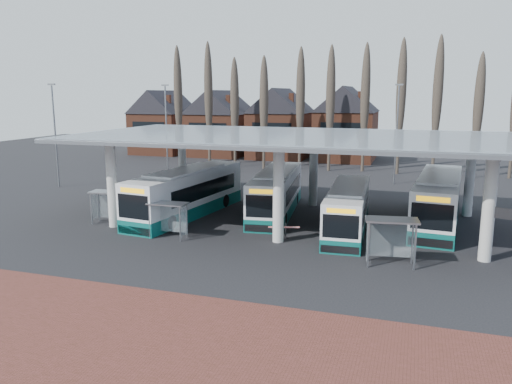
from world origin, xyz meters
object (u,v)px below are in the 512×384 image
(bus_0, at_px, (188,193))
(bus_1, at_px, (276,193))
(bus_2, at_px, (348,209))
(shelter_0, at_px, (109,200))
(bus_3, at_px, (438,201))
(shelter_2, at_px, (391,231))
(shelter_1, at_px, (169,212))

(bus_0, relative_size, bus_1, 1.06)
(bus_2, bearing_deg, bus_1, 147.27)
(bus_1, relative_size, shelter_0, 4.68)
(bus_1, relative_size, bus_2, 1.10)
(bus_3, xyz_separation_m, shelter_2, (-2.74, -10.13, 0.20))
(bus_0, bearing_deg, shelter_2, -17.42)
(shelter_1, bearing_deg, bus_3, 27.64)
(shelter_0, bearing_deg, bus_0, 36.94)
(bus_2, relative_size, shelter_2, 3.78)
(bus_3, relative_size, shelter_1, 5.18)
(bus_0, distance_m, shelter_1, 6.17)
(bus_0, xyz_separation_m, shelter_2, (15.50, -7.00, 0.20))
(shelter_0, xyz_separation_m, shelter_2, (19.80, -3.04, 0.18))
(bus_2, height_order, shelter_2, bus_2)
(bus_0, bearing_deg, bus_1, 30.62)
(shelter_0, distance_m, shelter_1, 6.17)
(bus_3, height_order, shelter_1, bus_3)
(bus_1, xyz_separation_m, shelter_0, (-10.63, -6.74, 0.12))
(bus_0, bearing_deg, bus_2, 3.95)
(bus_0, height_order, bus_1, bus_0)
(bus_0, bearing_deg, shelter_1, -68.78)
(shelter_1, relative_size, shelter_2, 0.85)
(bus_1, height_order, bus_2, bus_1)
(bus_0, relative_size, bus_2, 1.17)
(bus_0, relative_size, shelter_2, 4.43)
(bus_0, xyz_separation_m, bus_2, (12.34, -0.64, -0.24))
(bus_2, xyz_separation_m, shelter_2, (3.16, -6.37, 0.44))
(bus_2, height_order, shelter_0, bus_2)
(bus_1, xyz_separation_m, bus_3, (11.91, 0.35, 0.10))
(bus_3, bearing_deg, bus_2, -142.37)
(bus_1, height_order, shelter_1, bus_1)
(bus_2, relative_size, shelter_0, 4.24)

